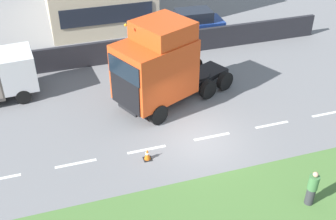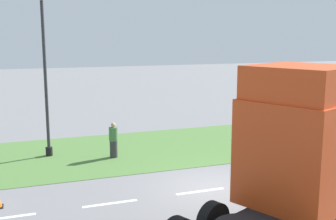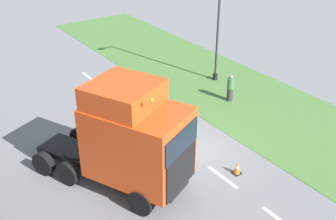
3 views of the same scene
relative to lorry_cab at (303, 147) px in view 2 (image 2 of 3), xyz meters
name	(u,v)px [view 2 (image 2 of 3)]	position (x,y,z in m)	size (l,w,h in m)	color
ground_plane	(218,189)	(-3.38, -0.87, -2.30)	(120.00, 120.00, 0.00)	slate
grass_verge	(163,147)	(-9.38, -0.87, -2.30)	(7.00, 44.00, 0.01)	#4C7538
lane_markings	(200,191)	(-3.38, -1.57, -2.30)	(0.16, 21.00, 0.00)	white
lorry_cab	(303,147)	(0.00, 0.00, 0.00)	(5.07, 6.99, 4.73)	black
lamp_post	(46,85)	(-9.65, -6.18, 0.94)	(1.27, 0.31, 6.97)	black
pedestrian	(113,141)	(-8.49, -3.49, -1.53)	(0.39, 0.39, 1.59)	#333338
traffic_cone_trailing	(272,168)	(-4.05, 1.78, -2.02)	(0.36, 0.36, 0.58)	black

